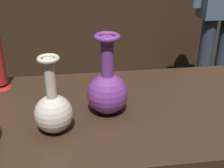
# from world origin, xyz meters

# --- Properties ---
(back_display_shelf) EXTENTS (2.60, 0.40, 0.99)m
(back_display_shelf) POSITION_xyz_m (0.00, 2.20, 0.49)
(back_display_shelf) COLOR #382619
(back_display_shelf) RESTS_ON ground_plane
(vase_centerpiece) EXTENTS (0.14, 0.14, 0.28)m
(vase_centerpiece) POSITION_xyz_m (-0.03, -0.02, 0.89)
(vase_centerpiece) COLOR #7A388E
(vase_centerpiece) RESTS_ON display_plinth
(vase_right_accent) EXTENTS (0.12, 0.12, 0.25)m
(vase_right_accent) POSITION_xyz_m (-0.21, -0.11, 0.87)
(vase_right_accent) COLOR silver
(vase_right_accent) RESTS_ON display_plinth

